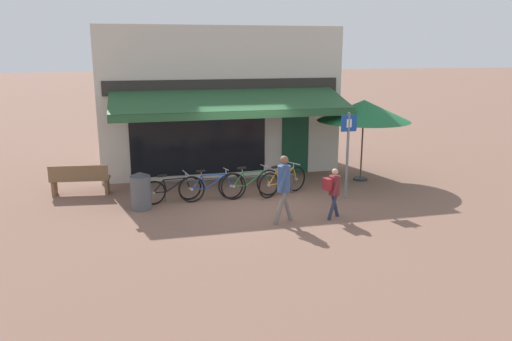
% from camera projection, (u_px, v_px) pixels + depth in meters
% --- Properties ---
extents(ground_plane, '(160.00, 160.00, 0.00)m').
position_uv_depth(ground_plane, '(253.00, 201.00, 13.45)').
color(ground_plane, brown).
extents(shop_front, '(7.67, 4.94, 4.70)m').
position_uv_depth(shop_front, '(217.00, 99.00, 16.83)').
color(shop_front, beige).
rests_on(shop_front, ground_plane).
extents(bike_rack_rail, '(3.66, 0.04, 0.57)m').
position_uv_depth(bike_rack_rail, '(230.00, 181.00, 13.69)').
color(bike_rack_rail, '#47494F').
rests_on(bike_rack_rail, ground_plane).
extents(bicycle_black, '(1.63, 0.53, 0.80)m').
position_uv_depth(bicycle_black, '(172.00, 189.00, 13.29)').
color(bicycle_black, black).
rests_on(bicycle_black, ground_plane).
extents(bicycle_blue, '(1.80, 0.52, 0.87)m').
position_uv_depth(bicycle_blue, '(211.00, 187.00, 13.48)').
color(bicycle_blue, black).
rests_on(bicycle_blue, ground_plane).
extents(bicycle_green, '(1.78, 0.57, 0.89)m').
position_uv_depth(bicycle_green, '(251.00, 183.00, 13.75)').
color(bicycle_green, black).
rests_on(bicycle_green, ground_plane).
extents(bicycle_orange, '(1.62, 0.84, 0.87)m').
position_uv_depth(bicycle_orange, '(283.00, 181.00, 13.99)').
color(bicycle_orange, black).
rests_on(bicycle_orange, ground_plane).
extents(pedestrian_adult, '(0.54, 0.53, 1.63)m').
position_uv_depth(pedestrian_adult, '(284.00, 181.00, 11.61)').
color(pedestrian_adult, slate).
rests_on(pedestrian_adult, ground_plane).
extents(pedestrian_child, '(0.49, 0.48, 1.25)m').
position_uv_depth(pedestrian_child, '(333.00, 188.00, 11.94)').
color(pedestrian_child, '#282D47').
rests_on(pedestrian_child, ground_plane).
extents(litter_bin, '(0.52, 0.52, 0.98)m').
position_uv_depth(litter_bin, '(141.00, 191.00, 12.70)').
color(litter_bin, '#515459').
rests_on(litter_bin, ground_plane).
extents(parking_sign, '(0.44, 0.07, 2.37)m').
position_uv_depth(parking_sign, '(348.00, 147.00, 13.35)').
color(parking_sign, slate).
rests_on(parking_sign, ground_plane).
extents(cafe_parasol, '(2.84, 2.84, 2.50)m').
position_uv_depth(cafe_parasol, '(364.00, 111.00, 15.15)').
color(cafe_parasol, '#4C3D2D').
rests_on(cafe_parasol, ground_plane).
extents(park_bench, '(1.64, 0.62, 0.87)m').
position_uv_depth(park_bench, '(80.00, 179.00, 13.96)').
color(park_bench, brown).
rests_on(park_bench, ground_plane).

